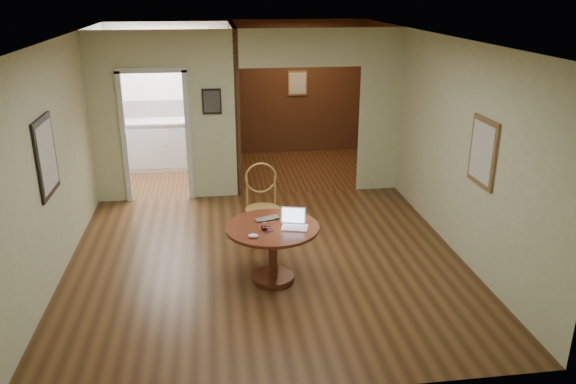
{
  "coord_description": "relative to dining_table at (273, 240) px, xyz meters",
  "views": [
    {
      "loc": [
        -0.6,
        -6.37,
        3.3
      ],
      "look_at": [
        0.24,
        -0.2,
        1.01
      ],
      "focal_mm": 35.0,
      "sensor_mm": 36.0,
      "label": 1
    }
  ],
  "objects": [
    {
      "name": "kitchen_cabinet",
      "position": [
        -1.38,
        4.63,
        -0.03
      ],
      "size": [
        2.06,
        0.6,
        0.94
      ],
      "color": "silver",
      "rests_on": "ground"
    },
    {
      "name": "open_laptop",
      "position": [
        0.25,
        -0.03,
        0.24
      ],
      "size": [
        0.34,
        0.32,
        0.21
      ],
      "rotation": [
        0.0,
        0.0,
        -0.26
      ],
      "color": "white",
      "rests_on": "dining_table"
    },
    {
      "name": "floor",
      "position": [
        -0.03,
        0.43,
        -0.51
      ],
      "size": [
        5.0,
        5.0,
        0.0
      ],
      "primitive_type": "plane",
      "color": "#3F2512",
      "rests_on": "ground"
    },
    {
      "name": "dining_table",
      "position": [
        0.0,
        0.0,
        0.0
      ],
      "size": [
        1.09,
        1.09,
        0.68
      ],
      "rotation": [
        0.0,
        0.0,
        -0.3
      ],
      "color": "maroon",
      "rests_on": "ground"
    },
    {
      "name": "chair",
      "position": [
        -0.03,
        1.04,
        0.11
      ],
      "size": [
        0.48,
        0.48,
        1.11
      ],
      "rotation": [
        0.0,
        0.0,
        0.02
      ],
      "color": "olive",
      "rests_on": "ground"
    },
    {
      "name": "closed_laptop",
      "position": [
        -0.03,
        0.16,
        0.19
      ],
      "size": [
        0.34,
        0.28,
        0.02
      ],
      "primitive_type": "imported",
      "rotation": [
        0.0,
        0.0,
        0.33
      ],
      "color": "silver",
      "rests_on": "dining_table"
    },
    {
      "name": "wine_glass",
      "position": [
        -0.1,
        -0.1,
        0.23
      ],
      "size": [
        0.1,
        0.1,
        0.11
      ],
      "primitive_type": null,
      "color": "white",
      "rests_on": "dining_table"
    },
    {
      "name": "pen",
      "position": [
        -0.06,
        -0.17,
        0.18
      ],
      "size": [
        0.11,
        0.06,
        0.01
      ],
      "primitive_type": "cylinder",
      "rotation": [
        0.0,
        1.57,
        0.48
      ],
      "color": "#0C1355",
      "rests_on": "dining_table"
    },
    {
      "name": "mouse",
      "position": [
        -0.24,
        -0.29,
        0.2
      ],
      "size": [
        0.13,
        0.08,
        0.05
      ],
      "primitive_type": "ellipsoid",
      "rotation": [
        0.0,
        0.0,
        -0.14
      ],
      "color": "white",
      "rests_on": "dining_table"
    },
    {
      "name": "room_shell",
      "position": [
        -0.5,
        3.53,
        0.78
      ],
      "size": [
        5.2,
        7.5,
        5.0
      ],
      "color": "white",
      "rests_on": "ground"
    },
    {
      "name": "grocery_bag",
      "position": [
        -0.72,
        4.63,
        0.57
      ],
      "size": [
        0.31,
        0.28,
        0.27
      ],
      "primitive_type": "ellipsoid",
      "rotation": [
        0.0,
        0.0,
        -0.21
      ],
      "color": "#C5BA90",
      "rests_on": "kitchen_cabinet"
    }
  ]
}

